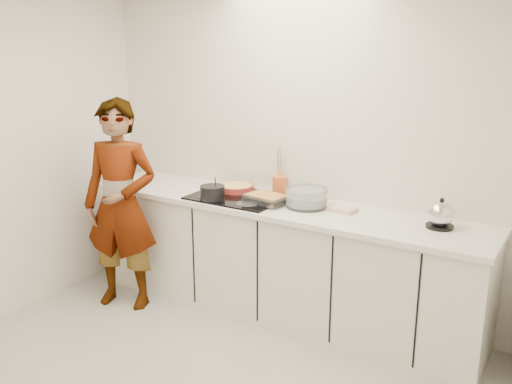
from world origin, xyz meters
The scene contains 13 objects.
wall_back centered at (0.00, 1.60, 1.30)m, with size 3.60×0.00×2.60m, color silver.
wall_right centered at (1.80, 0.02, 1.30)m, with size 0.02×3.20×2.60m.
base_cabinets centered at (0.00, 1.28, 0.43)m, with size 3.20×0.58×0.87m, color white.
countertop centered at (0.00, 1.28, 0.89)m, with size 3.24×0.64×0.04m, color white.
hob centered at (-0.35, 1.26, 0.92)m, with size 0.72×0.54×0.01m, color black.
tart_dish centered at (-0.45, 1.39, 0.95)m, with size 0.37×0.37×0.05m.
saucepan centered at (-0.47, 1.08, 0.98)m, with size 0.22×0.22×0.18m.
baking_dish centered at (-0.07, 1.23, 0.96)m, with size 0.34×0.27×0.06m.
mixing_bowl centered at (0.23, 1.32, 0.98)m, with size 0.33×0.33×0.15m.
tea_towel centered at (0.50, 1.36, 0.93)m, with size 0.19×0.14×0.03m, color white.
kettle centered at (1.20, 1.36, 1.00)m, with size 0.20×0.20×0.21m.
utensil_crock centered at (-0.13, 1.54, 0.98)m, with size 0.12×0.12×0.15m, color orange.
cook centered at (-1.14, 0.77, 0.85)m, with size 0.62×0.41×1.70m, color white.
Camera 1 is at (2.06, -2.36, 2.16)m, focal length 40.00 mm.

